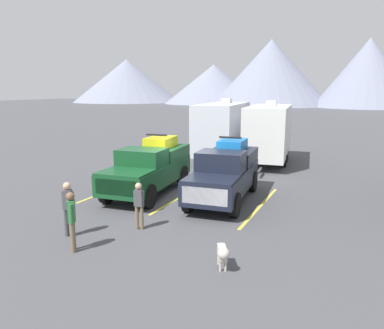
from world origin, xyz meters
The scene contains 13 objects.
ground_plane centered at (0.00, 0.00, 0.00)m, with size 240.00×240.00×0.00m, color #47474C.
pickup_truck_a centered at (-1.57, 0.05, 1.17)m, with size 2.60×5.61×2.52m.
pickup_truck_b centered at (1.82, 0.45, 1.17)m, with size 2.50×5.55×2.54m.
lot_stripe_a centered at (-3.42, 0.10, 0.00)m, with size 0.12×5.50×0.01m, color gold.
lot_stripe_b centered at (0.00, 0.10, 0.00)m, with size 0.12×5.50×0.01m, color gold.
lot_stripe_c centered at (3.42, 0.10, 0.00)m, with size 0.12×5.50×0.01m, color gold.
camper_trailer_a centered at (-1.54, 9.23, 2.05)m, with size 3.22×8.30×3.89m.
camper_trailer_b centered at (1.62, 8.71, 2.00)m, with size 3.08×7.45×3.81m.
person_a centered at (0.44, -3.95, 0.90)m, with size 0.33×0.25×1.57m.
person_b centered at (-1.23, -5.36, 1.00)m, with size 0.35×0.30×1.74m.
person_c centered at (-0.35, -6.18, 1.00)m, with size 0.31×0.33×1.74m.
dog centered at (3.90, -5.46, 0.45)m, with size 0.51×0.78×0.68m.
mountain_ridge centered at (-1.48, 91.52, 6.62)m, with size 169.93×47.38×17.52m.
Camera 1 is at (6.87, -13.75, 4.55)m, focal length 34.84 mm.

